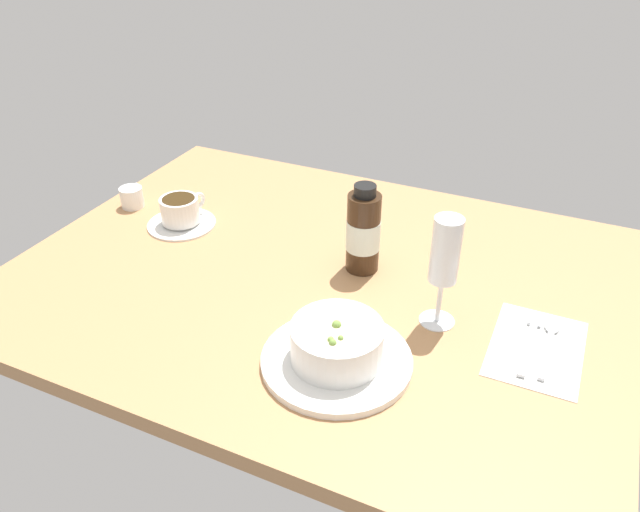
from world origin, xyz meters
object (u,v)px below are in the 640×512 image
object	(u,v)px
creamer_jug	(132,197)
wine_glass	(445,256)
porridge_bowl	(337,347)
coffee_cup	(181,213)
sauce_bottle_brown	(363,232)
cutlery_setting	(537,346)

from	to	relation	value
creamer_jug	wine_glass	world-z (taller)	wine_glass
wine_glass	porridge_bowl	bearing A→B (deg)	-124.09
coffee_cup	creamer_jug	world-z (taller)	coffee_cup
porridge_bowl	sauce_bottle_brown	world-z (taller)	sauce_bottle_brown
porridge_bowl	cutlery_setting	size ratio (longest dim) A/B	1.17
cutlery_setting	coffee_cup	distance (cm)	73.98
coffee_cup	sauce_bottle_brown	distance (cm)	40.54
cutlery_setting	sauce_bottle_brown	world-z (taller)	sauce_bottle_brown
porridge_bowl	sauce_bottle_brown	bearing A→B (deg)	103.06
porridge_bowl	coffee_cup	size ratio (longest dim) A/B	1.62
porridge_bowl	wine_glass	distance (cm)	21.82
wine_glass	sauce_bottle_brown	bearing A→B (deg)	150.25
cutlery_setting	sauce_bottle_brown	xyz separation A→B (cm)	(-33.13, 9.56, 7.53)
sauce_bottle_brown	coffee_cup	bearing A→B (deg)	-179.54
cutlery_setting	wine_glass	size ratio (longest dim) A/B	1.01
sauce_bottle_brown	wine_glass	bearing A→B (deg)	-29.75
cutlery_setting	coffee_cup	size ratio (longest dim) A/B	1.38
creamer_jug	wine_glass	size ratio (longest dim) A/B	0.31
cutlery_setting	sauce_bottle_brown	bearing A→B (deg)	163.90
cutlery_setting	creamer_jug	bearing A→B (deg)	172.42
coffee_cup	wine_glass	distance (cm)	58.91
wine_glass	cutlery_setting	bearing A→B (deg)	0.68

